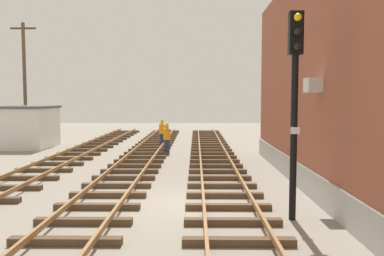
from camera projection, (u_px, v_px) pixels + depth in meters
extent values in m
plane|color=gray|center=(185.00, 204.00, 11.98)|extent=(80.00, 80.00, 0.00)
cube|color=#4C3826|center=(239.00, 242.00, 8.52)|extent=(2.50, 0.24, 0.18)
cube|color=#4C3826|center=(233.00, 222.00, 9.89)|extent=(2.50, 0.24, 0.18)
cube|color=#4C3826|center=(228.00, 207.00, 11.27)|extent=(2.50, 0.24, 0.18)
cube|color=#4C3826|center=(225.00, 195.00, 12.65)|extent=(2.50, 0.24, 0.18)
cube|color=#4C3826|center=(222.00, 186.00, 14.02)|extent=(2.50, 0.24, 0.18)
cube|color=#4C3826|center=(220.00, 178.00, 15.40)|extent=(2.50, 0.24, 0.18)
cube|color=#4C3826|center=(218.00, 171.00, 16.78)|extent=(2.50, 0.24, 0.18)
cube|color=#4C3826|center=(216.00, 166.00, 18.15)|extent=(2.50, 0.24, 0.18)
cube|color=#4C3826|center=(215.00, 161.00, 19.53)|extent=(2.50, 0.24, 0.18)
cube|color=#4C3826|center=(213.00, 157.00, 20.91)|extent=(2.50, 0.24, 0.18)
cube|color=#4C3826|center=(212.00, 154.00, 22.28)|extent=(2.50, 0.24, 0.18)
cube|color=#4C3826|center=(211.00, 150.00, 23.66)|extent=(2.50, 0.24, 0.18)
cube|color=#4C3826|center=(211.00, 147.00, 25.04)|extent=(2.50, 0.24, 0.18)
cube|color=#4C3826|center=(210.00, 145.00, 26.41)|extent=(2.50, 0.24, 0.18)
cube|color=#4C3826|center=(209.00, 143.00, 27.79)|extent=(2.50, 0.24, 0.18)
cube|color=#4C3826|center=(208.00, 141.00, 29.17)|extent=(2.50, 0.24, 0.18)
cube|color=#4C3826|center=(208.00, 139.00, 30.54)|extent=(2.50, 0.24, 0.18)
cube|color=#4C3826|center=(207.00, 137.00, 31.92)|extent=(2.50, 0.24, 0.18)
cube|color=#4C3826|center=(207.00, 135.00, 33.30)|extent=(2.50, 0.24, 0.18)
cube|color=#4C3826|center=(206.00, 134.00, 34.67)|extent=(2.50, 0.24, 0.18)
cube|color=#4C3826|center=(206.00, 133.00, 36.05)|extent=(2.50, 0.24, 0.18)
cube|color=#4C3826|center=(206.00, 131.00, 37.43)|extent=(2.50, 0.24, 0.18)
cube|color=olive|center=(203.00, 196.00, 11.95)|extent=(0.08, 52.46, 0.14)
cube|color=olive|center=(250.00, 196.00, 11.94)|extent=(0.08, 52.46, 0.14)
cube|color=#4C3826|center=(65.00, 241.00, 8.55)|extent=(2.50, 0.24, 0.18)
cube|color=#4C3826|center=(84.00, 222.00, 9.93)|extent=(2.50, 0.24, 0.18)
cube|color=#4C3826|center=(97.00, 207.00, 11.31)|extent=(2.50, 0.24, 0.18)
cube|color=#4C3826|center=(108.00, 195.00, 12.68)|extent=(2.50, 0.24, 0.18)
cube|color=#4C3826|center=(117.00, 186.00, 14.06)|extent=(2.50, 0.24, 0.18)
cube|color=#4C3826|center=(124.00, 178.00, 15.44)|extent=(2.50, 0.24, 0.18)
cube|color=#4C3826|center=(130.00, 171.00, 16.81)|extent=(2.50, 0.24, 0.18)
cube|color=#4C3826|center=(135.00, 166.00, 18.19)|extent=(2.50, 0.24, 0.18)
cube|color=#4C3826|center=(139.00, 161.00, 19.57)|extent=(2.50, 0.24, 0.18)
cube|color=#4C3826|center=(143.00, 157.00, 20.94)|extent=(2.50, 0.24, 0.18)
cube|color=#4C3826|center=(146.00, 153.00, 22.32)|extent=(2.50, 0.24, 0.18)
cube|color=#4C3826|center=(149.00, 150.00, 23.70)|extent=(2.50, 0.24, 0.18)
cube|color=#4C3826|center=(151.00, 147.00, 25.07)|extent=(2.50, 0.24, 0.18)
cube|color=#4C3826|center=(154.00, 145.00, 26.45)|extent=(2.50, 0.24, 0.18)
cube|color=#4C3826|center=(156.00, 143.00, 27.83)|extent=(2.50, 0.24, 0.18)
cube|color=#4C3826|center=(158.00, 141.00, 29.20)|extent=(2.50, 0.24, 0.18)
cube|color=#4C3826|center=(159.00, 139.00, 30.58)|extent=(2.50, 0.24, 0.18)
cube|color=#4C3826|center=(161.00, 137.00, 31.96)|extent=(2.50, 0.24, 0.18)
cube|color=#4C3826|center=(162.00, 135.00, 33.33)|extent=(2.50, 0.24, 0.18)
cube|color=#4C3826|center=(164.00, 134.00, 34.71)|extent=(2.50, 0.24, 0.18)
cube|color=#4C3826|center=(165.00, 133.00, 36.09)|extent=(2.50, 0.24, 0.18)
cube|color=#4C3826|center=(166.00, 131.00, 37.46)|extent=(2.50, 0.24, 0.18)
cube|color=olive|center=(80.00, 195.00, 11.99)|extent=(0.08, 52.46, 0.14)
cube|color=olive|center=(126.00, 195.00, 11.98)|extent=(0.08, 52.46, 0.14)
cube|color=#4C3826|center=(7.00, 188.00, 13.72)|extent=(2.50, 0.24, 0.18)
cube|color=#4C3826|center=(27.00, 178.00, 15.41)|extent=(2.50, 0.24, 0.18)
cube|color=#4C3826|center=(44.00, 170.00, 17.10)|extent=(2.50, 0.24, 0.18)
cube|color=#4C3826|center=(58.00, 164.00, 18.78)|extent=(2.50, 0.24, 0.18)
cube|color=#4C3826|center=(69.00, 158.00, 20.47)|extent=(2.50, 0.24, 0.18)
cube|color=#4C3826|center=(79.00, 154.00, 22.16)|extent=(2.50, 0.24, 0.18)
cube|color=#4C3826|center=(87.00, 150.00, 23.85)|extent=(2.50, 0.24, 0.18)
cube|color=#4C3826|center=(94.00, 147.00, 25.53)|extent=(2.50, 0.24, 0.18)
cube|color=#4C3826|center=(100.00, 144.00, 27.22)|extent=(2.50, 0.24, 0.18)
cube|color=#4C3826|center=(106.00, 141.00, 28.91)|extent=(2.50, 0.24, 0.18)
cube|color=#4C3826|center=(111.00, 139.00, 30.60)|extent=(2.50, 0.24, 0.18)
cube|color=#4C3826|center=(115.00, 137.00, 32.28)|extent=(2.50, 0.24, 0.18)
cube|color=#4C3826|center=(119.00, 135.00, 33.97)|extent=(2.50, 0.24, 0.18)
cube|color=#4C3826|center=(123.00, 133.00, 35.66)|extent=(2.50, 0.24, 0.18)
cube|color=#4C3826|center=(126.00, 131.00, 37.35)|extent=(2.50, 0.24, 0.18)
cube|color=olive|center=(3.00, 195.00, 12.01)|extent=(0.08, 52.46, 0.14)
cylinder|color=black|center=(294.00, 138.00, 10.23)|extent=(0.18, 0.18, 4.37)
cube|color=black|center=(296.00, 33.00, 10.03)|extent=(0.36, 0.24, 1.10)
sphere|color=yellow|center=(298.00, 17.00, 9.82)|extent=(0.20, 0.20, 0.20)
sphere|color=black|center=(298.00, 32.00, 9.85)|extent=(0.20, 0.20, 0.20)
sphere|color=black|center=(297.00, 46.00, 9.87)|extent=(0.20, 0.20, 0.20)
cube|color=white|center=(295.00, 131.00, 10.07)|extent=(0.24, 0.03, 0.18)
cube|color=#99513D|center=(380.00, 76.00, 14.21)|extent=(5.92, 16.53, 8.08)
cube|color=#B2B2AD|center=(296.00, 173.00, 14.50)|extent=(0.08, 16.53, 0.90)
cube|color=silver|center=(313.00, 85.00, 11.79)|extent=(0.44, 0.60, 0.44)
cube|color=silver|center=(30.00, 128.00, 25.64)|extent=(2.80, 3.60, 2.60)
cube|color=#4C4C51|center=(29.00, 107.00, 25.54)|extent=(3.00, 3.80, 0.16)
cube|color=brown|center=(8.00, 132.00, 25.68)|extent=(0.06, 0.90, 2.00)
cylinder|color=black|center=(10.00, 141.00, 26.52)|extent=(0.64, 0.24, 0.64)
cylinder|color=brown|center=(25.00, 84.00, 27.77)|extent=(0.24, 0.24, 8.60)
cube|color=#4C3D2D|center=(23.00, 28.00, 27.48)|extent=(1.80, 0.12, 0.12)
cylinder|color=#262D4C|center=(167.00, 147.00, 22.65)|extent=(0.32, 0.32, 0.85)
cylinder|color=orange|center=(167.00, 134.00, 22.60)|extent=(0.40, 0.40, 0.65)
sphere|color=tan|center=(167.00, 126.00, 22.56)|extent=(0.24, 0.24, 0.24)
sphere|color=yellow|center=(167.00, 124.00, 22.55)|extent=(0.22, 0.22, 0.22)
cylinder|color=#262D4C|center=(162.00, 140.00, 26.48)|extent=(0.32, 0.32, 0.85)
cylinder|color=orange|center=(162.00, 129.00, 26.42)|extent=(0.40, 0.40, 0.65)
sphere|color=tan|center=(162.00, 122.00, 26.39)|extent=(0.24, 0.24, 0.24)
sphere|color=yellow|center=(162.00, 120.00, 26.38)|extent=(0.22, 0.22, 0.22)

